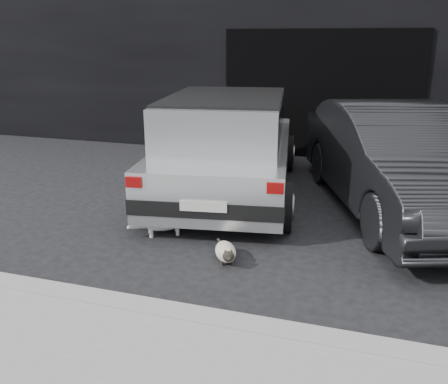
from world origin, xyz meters
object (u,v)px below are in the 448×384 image
(cat_siamese, at_px, (226,252))
(cat_white, at_px, (167,220))
(second_car, at_px, (396,159))
(silver_hatchback, at_px, (227,141))

(cat_siamese, xyz_separation_m, cat_white, (-0.96, 0.53, 0.08))
(second_car, distance_m, cat_siamese, 3.05)
(cat_siamese, distance_m, cat_white, 1.10)
(second_car, relative_size, cat_white, 6.26)
(silver_hatchback, xyz_separation_m, cat_white, (-0.25, -1.83, -0.68))
(cat_siamese, bearing_deg, second_car, -152.73)
(silver_hatchback, bearing_deg, second_car, -9.46)
(cat_siamese, bearing_deg, silver_hatchback, -97.93)
(second_car, relative_size, cat_siamese, 7.39)
(silver_hatchback, height_order, cat_white, silver_hatchback)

